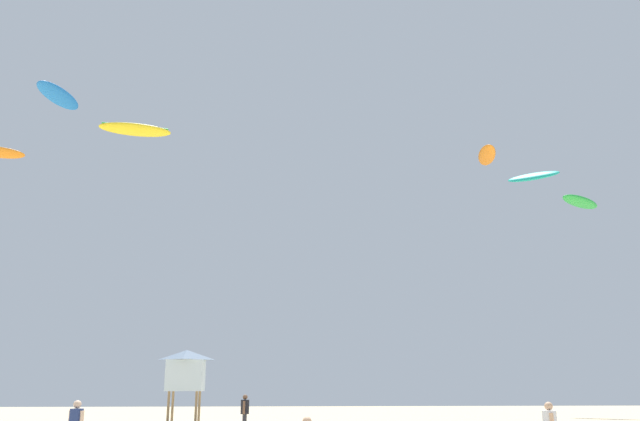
{
  "coord_description": "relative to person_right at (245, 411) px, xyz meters",
  "views": [
    {
      "loc": [
        -1.7,
        -10.73,
        2.27
      ],
      "look_at": [
        0.0,
        14.61,
        9.15
      ],
      "focal_mm": 36.05,
      "sensor_mm": 36.0,
      "label": 1
    }
  ],
  "objects": [
    {
      "name": "kite_aloft_6",
      "position": [
        23.72,
        19.68,
        18.82
      ],
      "size": [
        4.36,
        3.59,
        1.14
      ],
      "color": "#19B29E"
    },
    {
      "name": "person_right",
      "position": [
        0.0,
        0.0,
        0.0
      ],
      "size": [
        0.4,
        0.59,
        1.79
      ],
      "rotation": [
        0.0,
        0.0,
        2.99
      ],
      "color": "#2D2D33",
      "rests_on": "ground"
    },
    {
      "name": "lifeguard_tower",
      "position": [
        -3.61,
        5.29,
        2.01
      ],
      "size": [
        2.3,
        2.3,
        4.15
      ],
      "color": "#8C704C",
      "rests_on": "ground"
    },
    {
      "name": "kite_aloft_1",
      "position": [
        17.51,
        13.45,
        18.37
      ],
      "size": [
        2.1,
        4.61,
        0.91
      ],
      "color": "orange"
    },
    {
      "name": "kite_aloft_3",
      "position": [
        -13.73,
        8.94,
        20.28
      ],
      "size": [
        2.49,
        4.52,
        1.1
      ],
      "color": "blue"
    },
    {
      "name": "kite_aloft_2",
      "position": [
        17.04,
        -1.51,
        10.34
      ],
      "size": [
        3.23,
        2.91,
        0.4
      ],
      "color": "green"
    },
    {
      "name": "kite_aloft_0",
      "position": [
        -6.79,
        2.24,
        15.24
      ],
      "size": [
        4.13,
        1.96,
        0.67
      ],
      "color": "yellow"
    }
  ]
}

